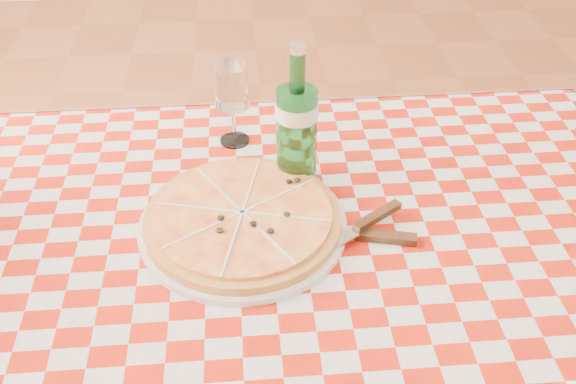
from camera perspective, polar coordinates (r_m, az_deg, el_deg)
name	(u,v)px	position (r m, az deg, el deg)	size (l,w,h in m)	color
dining_table	(303,285)	(1.11, 1.30, -8.30)	(1.20, 0.80, 0.75)	brown
tablecloth	(303,245)	(1.04, 1.38, -4.75)	(1.30, 0.90, 0.01)	#9C1609
pizza_plate	(243,218)	(1.05, -4.06, -2.35)	(0.34, 0.34, 0.04)	#CE8944
water_bottle	(297,117)	(1.09, 0.79, 6.70)	(0.07, 0.07, 0.27)	#1A6B2C
wine_glass	(233,105)	(1.23, -4.95, 7.75)	(0.06, 0.06, 0.17)	white
cutlery	(356,231)	(1.05, 6.03, -3.45)	(0.25, 0.21, 0.03)	silver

